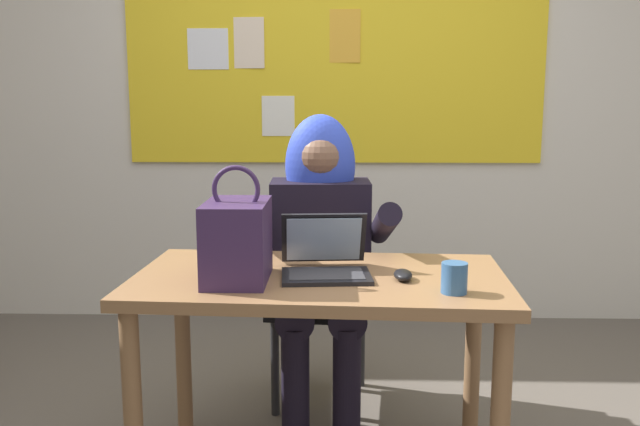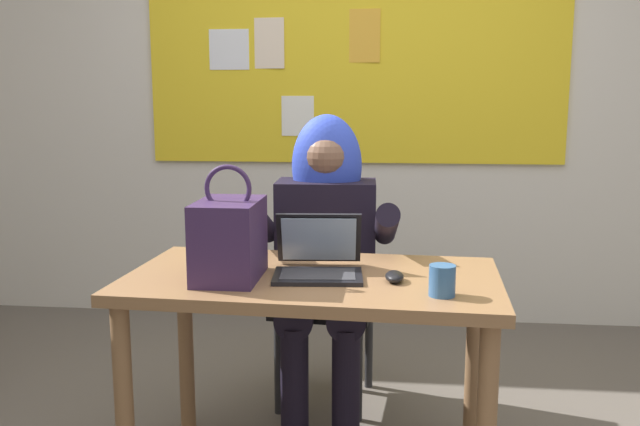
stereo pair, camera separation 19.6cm
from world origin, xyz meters
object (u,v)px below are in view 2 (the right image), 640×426
object	(u,v)px
chair_at_desk	(329,283)
handbag	(229,239)
person_costumed	(325,238)
coffee_mug	(442,281)
computer_mouse	(394,277)
desk_main	(313,304)
laptop	(318,261)

from	to	relation	value
chair_at_desk	handbag	distance (m)	0.90
person_costumed	coffee_mug	distance (m)	0.89
chair_at_desk	person_costumed	distance (m)	0.27
computer_mouse	handbag	world-z (taller)	handbag
desk_main	computer_mouse	distance (m)	0.31
person_costumed	laptop	distance (m)	0.57
handbag	coffee_mug	world-z (taller)	handbag
desk_main	person_costumed	bearing A→B (deg)	91.24
desk_main	computer_mouse	xyz separation A→B (m)	(0.27, -0.06, 0.12)
laptop	person_costumed	bearing A→B (deg)	88.49
coffee_mug	laptop	bearing A→B (deg)	151.53
desk_main	computer_mouse	bearing A→B (deg)	-12.35
person_costumed	laptop	bearing A→B (deg)	1.16
chair_at_desk	laptop	xyz separation A→B (m)	(0.02, -0.69, 0.27)
desk_main	laptop	distance (m)	0.15
person_costumed	laptop	xyz separation A→B (m)	(0.03, -0.56, 0.04)
laptop	computer_mouse	world-z (taller)	laptop
chair_at_desk	computer_mouse	bearing A→B (deg)	25.82
person_costumed	computer_mouse	xyz separation A→B (m)	(0.29, -0.63, 0.01)
handbag	person_costumed	bearing A→B (deg)	68.66
computer_mouse	handbag	bearing A→B (deg)	-179.07
handbag	chair_at_desk	bearing A→B (deg)	71.57
computer_mouse	coffee_mug	world-z (taller)	coffee_mug
person_costumed	coffee_mug	xyz separation A→B (m)	(0.43, -0.78, 0.04)
desk_main	laptop	xyz separation A→B (m)	(0.02, 0.01, 0.15)
desk_main	handbag	xyz separation A→B (m)	(-0.27, -0.08, 0.24)
person_costumed	handbag	xyz separation A→B (m)	(-0.25, -0.65, 0.13)
chair_at_desk	handbag	world-z (taller)	handbag
laptop	handbag	world-z (taller)	handbag
chair_at_desk	computer_mouse	distance (m)	0.85
laptop	coffee_mug	xyz separation A→B (m)	(0.40, -0.22, 0.00)
chair_at_desk	coffee_mug	xyz separation A→B (m)	(0.42, -0.91, 0.27)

